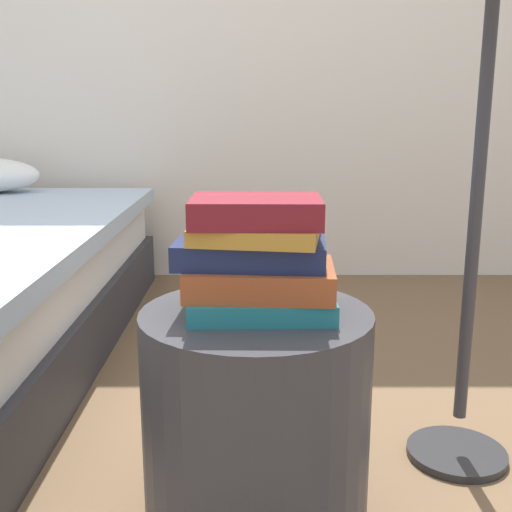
# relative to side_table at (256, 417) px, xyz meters

# --- Properties ---
(wall_back) EXTENTS (7.00, 0.08, 2.60)m
(wall_back) POSITION_rel_side_table_xyz_m (0.00, 2.00, 1.08)
(wall_back) COLOR silver
(wall_back) RESTS_ON ground_plane
(side_table) EXTENTS (0.46, 0.46, 0.45)m
(side_table) POSITION_rel_side_table_xyz_m (0.00, 0.00, 0.00)
(side_table) COLOR #333338
(side_table) RESTS_ON ground_plane
(book_teal) EXTENTS (0.28, 0.19, 0.04)m
(book_teal) POSITION_rel_side_table_xyz_m (0.01, -0.01, 0.24)
(book_teal) COLOR #1E727F
(book_teal) RESTS_ON side_table
(book_rust) EXTENTS (0.29, 0.21, 0.05)m
(book_rust) POSITION_rel_side_table_xyz_m (0.01, 0.00, 0.29)
(book_rust) COLOR #994723
(book_rust) RESTS_ON book_teal
(book_navy) EXTENTS (0.30, 0.20, 0.05)m
(book_navy) POSITION_rel_side_table_xyz_m (-0.01, 0.01, 0.34)
(book_navy) COLOR #19234C
(book_navy) RESTS_ON book_rust
(book_ochre) EXTENTS (0.26, 0.21, 0.03)m
(book_ochre) POSITION_rel_side_table_xyz_m (0.00, -0.00, 0.38)
(book_ochre) COLOR #B7842D
(book_ochre) RESTS_ON book_navy
(book_maroon) EXTENTS (0.25, 0.17, 0.05)m
(book_maroon) POSITION_rel_side_table_xyz_m (-0.00, 0.00, 0.42)
(book_maroon) COLOR maroon
(book_maroon) RESTS_ON book_ochre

